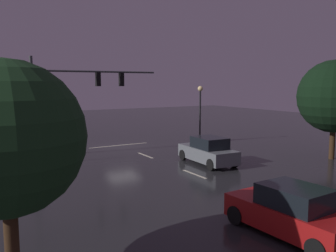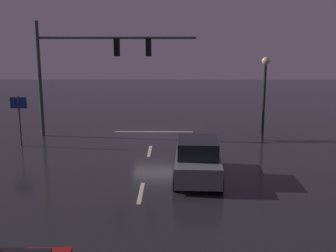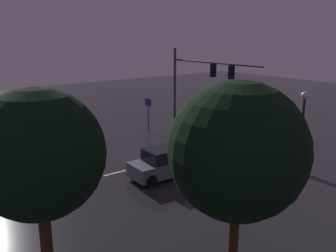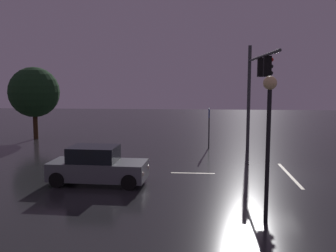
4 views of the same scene
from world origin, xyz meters
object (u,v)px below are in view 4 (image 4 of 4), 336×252
Objects in this scene: car_approaching at (97,166)px; street_lamp_left_kerb at (269,121)px; traffic_signal_assembly at (256,80)px; tree_right_near at (34,92)px; route_sign at (209,119)px.

car_approaching is 0.92× the size of street_lamp_left_kerb.
traffic_signal_assembly reaches higher than tree_right_near.
tree_right_near is at bearing 33.67° from car_approaching.
car_approaching is 0.79× the size of tree_right_near.
route_sign is (9.33, -5.25, 1.19)m from car_approaching.
tree_right_near is (16.52, 14.96, 0.27)m from street_lamp_left_kerb.
street_lamp_left_kerb is 1.74× the size of route_sign.
route_sign is at bearing 6.33° from street_lamp_left_kerb.
street_lamp_left_kerb is at bearing -173.67° from route_sign.
car_approaching is at bearing 127.08° from traffic_signal_assembly.
traffic_signal_assembly is 2.12× the size of car_approaching.
traffic_signal_assembly is 1.96× the size of street_lamp_left_kerb.
traffic_signal_assembly is at bearing -6.06° from street_lamp_left_kerb.
street_lamp_left_kerb reaches higher than car_approaching.
traffic_signal_assembly is at bearing -142.99° from route_sign.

